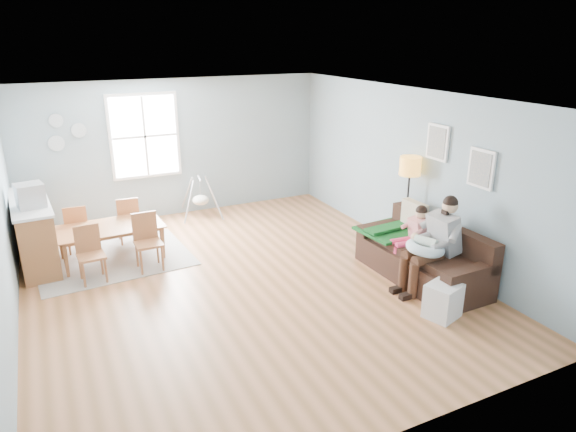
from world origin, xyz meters
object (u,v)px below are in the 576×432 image
chair_sw (90,251)px  chair_ne (128,218)px  toddler (414,229)px  floor_lamp (410,175)px  dining_table (112,243)px  monitor (30,195)px  chair_nw (77,226)px  father (434,241)px  counter (34,232)px  sofa (425,259)px  baby_swing (201,199)px  storage_cube (443,301)px  chair_se (147,238)px

chair_sw → chair_ne: (0.76, 1.22, 0.00)m
toddler → floor_lamp: floor_lamp is taller
dining_table → monitor: (-1.07, 0.07, 0.94)m
dining_table → monitor: monitor is taller
chair_nw → chair_ne: bearing=3.7°
father → chair_sw: size_ratio=1.63×
father → counter: size_ratio=0.72×
father → chair_nw: (-4.45, 3.61, -0.27)m
counter → monitor: monitor is taller
chair_ne → monitor: size_ratio=1.94×
sofa → baby_swing: (-2.19, 4.17, 0.06)m
floor_lamp → chair_nw: size_ratio=1.99×
counter → storage_cube: bearing=-41.8°
floor_lamp → chair_sw: size_ratio=1.97×
floor_lamp → sofa: bearing=-108.8°
storage_cube → father: bearing=59.4°
storage_cube → chair_ne: size_ratio=0.60×
father → chair_se: (-3.52, 2.50, -0.23)m
chair_sw → chair_ne: size_ratio=1.00×
chair_sw → baby_swing: (2.30, 2.03, -0.11)m
father → counter: 6.16m
chair_ne → baby_swing: 1.74m
floor_lamp → chair_se: bearing=161.0°
sofa → baby_swing: sofa is taller
dining_table → chair_nw: 0.75m
monitor → baby_swing: (2.98, 1.34, -0.86)m
sofa → storage_cube: sofa is taller
counter → chair_sw: bearing=-55.5°
dining_table → chair_nw: chair_nw is taller
sofa → chair_ne: (-3.73, 3.36, 0.17)m
floor_lamp → chair_se: (-3.93, 1.35, -0.88)m
father → monitor: 5.96m
sofa → storage_cube: (-0.54, -1.00, -0.07)m
storage_cube → chair_sw: chair_sw is taller
toddler → monitor: (-5.10, 2.63, 0.49)m
storage_cube → chair_ne: chair_ne is taller
chair_ne → baby_swing: chair_ne is taller
storage_cube → floor_lamp: bearing=65.8°
father → chair_ne: (-3.61, 3.67, -0.26)m
storage_cube → chair_sw: bearing=141.5°
chair_se → monitor: size_ratio=2.04×
dining_table → chair_ne: 0.74m
chair_sw → floor_lamp: bearing=-15.1°
father → monitor: size_ratio=3.15×
chair_ne → counter: 1.49m
monitor → baby_swing: 3.38m
chair_sw → chair_se: 0.85m
storage_cube → chair_se: chair_se is taller
dining_table → baby_swing: (1.92, 1.42, 0.08)m
sofa → counter: bearing=148.6°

